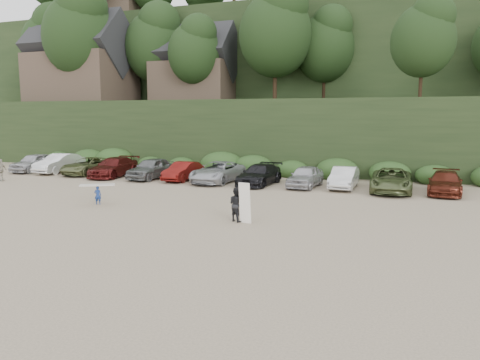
% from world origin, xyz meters
% --- Properties ---
extents(ground, '(120.00, 120.00, 0.00)m').
position_xyz_m(ground, '(0.00, 0.00, 0.00)').
color(ground, tan).
rests_on(ground, ground).
extents(hillside_backdrop, '(90.00, 41.50, 28.00)m').
position_xyz_m(hillside_backdrop, '(-0.26, 35.93, 11.22)').
color(hillside_backdrop, black).
rests_on(hillside_backdrop, ground).
extents(parked_cars, '(33.81, 5.69, 1.58)m').
position_xyz_m(parked_cars, '(-4.78, 10.01, 0.73)').
color(parked_cars, '#AFAFB4').
rests_on(parked_cars, ground).
extents(distant_walker, '(0.42, 0.95, 1.60)m').
position_xyz_m(distant_walker, '(-18.50, 4.95, 0.80)').
color(distant_walker, '#AEA793').
rests_on(distant_walker, ground).
extents(child_surfer, '(1.83, 1.38, 1.10)m').
position_xyz_m(child_surfer, '(-6.26, 0.10, 0.75)').
color(child_surfer, navy).
rests_on(child_surfer, ground).
extents(adult_surfer, '(1.24, 0.87, 1.84)m').
position_xyz_m(adult_surfer, '(2.20, -0.98, 0.79)').
color(adult_surfer, black).
rests_on(adult_surfer, ground).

